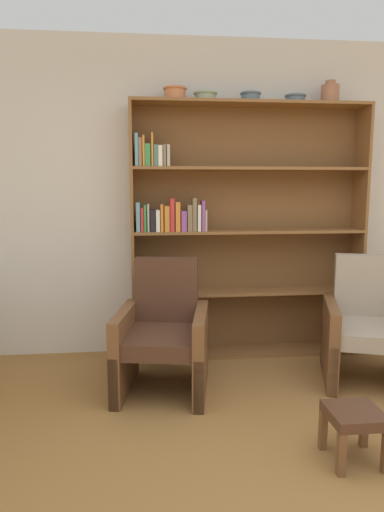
# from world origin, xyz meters

# --- Properties ---
(wall_back) EXTENTS (12.00, 0.06, 2.75)m
(wall_back) POSITION_xyz_m (0.00, 2.36, 1.38)
(wall_back) COLOR silver
(wall_back) RESTS_ON ground
(bookshelf) EXTENTS (2.03, 0.30, 2.19)m
(bookshelf) POSITION_xyz_m (-0.19, 2.19, 1.05)
(bookshelf) COLOR brown
(bookshelf) RESTS_ON ground
(bowl_copper) EXTENTS (0.20, 0.20, 0.11)m
(bowl_copper) POSITION_xyz_m (-0.65, 2.17, 2.25)
(bowl_copper) COLOR #C67547
(bowl_copper) RESTS_ON bookshelf
(bowl_brass) EXTENTS (0.20, 0.20, 0.07)m
(bowl_brass) POSITION_xyz_m (-0.40, 2.17, 2.23)
(bowl_brass) COLOR gray
(bowl_brass) RESTS_ON bookshelf
(bowl_sage) EXTENTS (0.18, 0.18, 0.08)m
(bowl_sage) POSITION_xyz_m (-0.02, 2.17, 2.23)
(bowl_sage) COLOR slate
(bowl_sage) RESTS_ON bookshelf
(bowl_stoneware) EXTENTS (0.18, 0.18, 0.07)m
(bowl_stoneware) POSITION_xyz_m (0.37, 2.17, 2.23)
(bowl_stoneware) COLOR slate
(bowl_stoneware) RESTS_ON bookshelf
(vase_tall) EXTENTS (0.15, 0.15, 0.19)m
(vase_tall) POSITION_xyz_m (0.67, 2.17, 2.27)
(vase_tall) COLOR #A36647
(vase_tall) RESTS_ON bookshelf
(armchair_leather) EXTENTS (0.75, 0.78, 0.95)m
(armchair_leather) POSITION_xyz_m (-0.79, 1.52, 0.40)
(armchair_leather) COLOR brown
(armchair_leather) RESTS_ON ground
(armchair_cushioned) EXTENTS (0.82, 0.84, 0.95)m
(armchair_cushioned) POSITION_xyz_m (0.79, 1.52, 0.40)
(armchair_cushioned) COLOR brown
(armchair_cushioned) RESTS_ON ground
(footstool) EXTENTS (0.29, 0.29, 0.30)m
(footstool) POSITION_xyz_m (0.21, 0.49, 0.23)
(footstool) COLOR brown
(footstool) RESTS_ON ground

